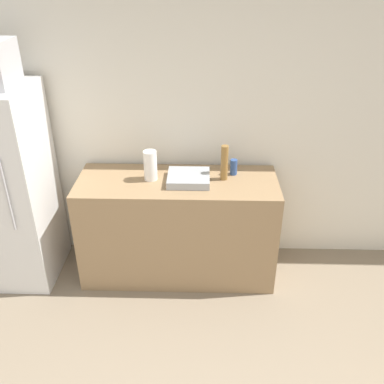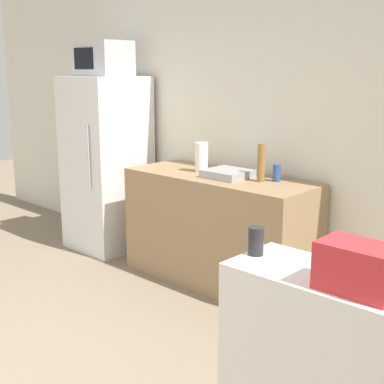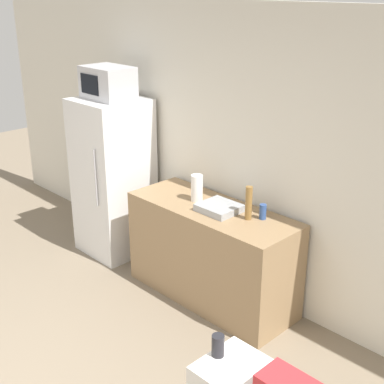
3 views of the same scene
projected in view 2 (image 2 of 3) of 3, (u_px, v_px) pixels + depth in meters
The scene contains 10 objects.
wall_back at pixel (259, 122), 4.34m from camera, with size 8.00×0.06×2.60m, color silver.
refrigerator at pixel (107, 164), 5.15m from camera, with size 0.67×0.68×1.66m.
microwave at pixel (103, 59), 4.93m from camera, with size 0.51×0.36×0.32m.
counter at pixel (219, 230), 4.34m from camera, with size 1.61×0.61×0.90m, color #937551.
sink_basin at pixel (228, 174), 4.16m from camera, with size 0.33×0.30×0.06m, color #9EA3A8.
bottle_tall at pixel (261, 163), 3.98m from camera, with size 0.06×0.06×0.29m, color olive.
bottle_short at pixel (277, 173), 4.01m from camera, with size 0.06×0.06×0.13m, color #2D4C8C.
basket at pixel (358, 268), 1.80m from camera, with size 0.26×0.17×0.17m, color red.
jar at pixel (256, 241), 2.17m from camera, with size 0.06×0.06×0.12m, color #232328.
paper_towel_roll at pixel (202, 157), 4.37m from camera, with size 0.11×0.11×0.24m, color white.
Camera 2 is at (2.58, -0.77, 1.73)m, focal length 50.00 mm.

